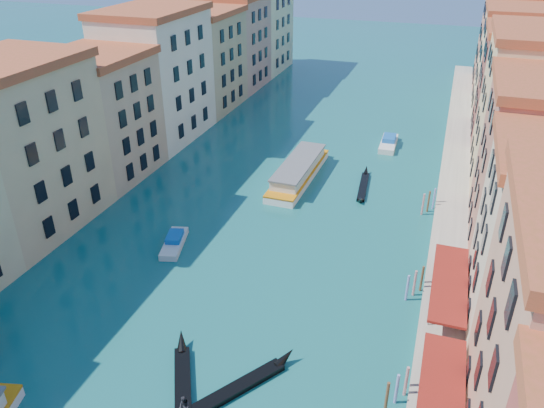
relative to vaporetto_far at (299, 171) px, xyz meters
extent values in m
cube|color=tan|center=(-26.83, -22.67, 8.28)|extent=(12.00, 17.00, 19.00)
cube|color=tan|center=(-26.83, -7.17, 7.03)|extent=(12.00, 14.00, 16.50)
cube|color=#9B4E21|center=(-26.83, -7.17, 15.78)|extent=(12.80, 14.40, 1.00)
cube|color=beige|center=(-26.83, 8.83, 8.78)|extent=(12.00, 18.00, 20.00)
cube|color=#9B4E21|center=(-26.83, 8.83, 19.28)|extent=(12.80, 18.40, 1.00)
cube|color=tan|center=(-26.83, 25.83, 7.53)|extent=(12.00, 16.00, 17.50)
cube|color=#9B4E21|center=(-26.83, 25.83, 16.78)|extent=(12.80, 16.40, 1.00)
cube|color=tan|center=(-26.83, 41.33, 8.03)|extent=(12.00, 15.00, 18.50)
cube|color=beige|center=(-26.83, 57.33, 8.28)|extent=(12.00, 17.00, 19.00)
cube|color=#AD614A|center=(29.17, -8.17, 7.78)|extent=(12.00, 16.00, 18.00)
cube|color=tan|center=(29.17, 8.83, 8.78)|extent=(12.00, 18.00, 20.00)
cube|color=brown|center=(29.17, 25.33, 7.53)|extent=(12.00, 15.00, 17.50)
cube|color=#9B4E21|center=(29.17, 25.33, 16.78)|extent=(12.80, 15.40, 1.00)
cube|color=#E0BC85|center=(29.17, 40.83, 8.03)|extent=(12.00, 16.00, 18.50)
cube|color=#9B4E21|center=(29.17, 40.83, 17.78)|extent=(12.80, 16.40, 1.00)
cube|color=#B26B53|center=(29.17, 57.33, 8.53)|extent=(12.00, 17.00, 19.50)
cube|color=#9E947F|center=(21.17, 2.83, -0.72)|extent=(4.00, 140.00, 1.00)
cylinder|color=#5E5E60|center=(19.97, -33.57, 0.28)|extent=(0.12, 0.12, 3.00)
cube|color=maroon|center=(21.37, -23.17, 1.78)|extent=(3.20, 12.60, 0.25)
cylinder|color=#5E5E60|center=(19.97, -27.37, 0.28)|extent=(0.12, 0.12, 3.00)
cylinder|color=#5E5E60|center=(19.97, -18.97, 0.28)|extent=(0.12, 0.12, 3.00)
cylinder|color=brown|center=(17.67, -37.17, 0.08)|extent=(0.24, 0.24, 3.20)
cylinder|color=brown|center=(18.27, -36.17, 0.08)|extent=(0.24, 0.24, 3.20)
cylinder|color=brown|center=(18.87, -35.17, 0.08)|extent=(0.24, 0.24, 3.20)
cylinder|color=brown|center=(17.67, -23.17, 0.08)|extent=(0.24, 0.24, 3.20)
cylinder|color=brown|center=(18.27, -22.17, 0.08)|extent=(0.24, 0.24, 3.20)
cylinder|color=brown|center=(18.87, -21.17, 0.08)|extent=(0.24, 0.24, 3.20)
cylinder|color=brown|center=(17.67, -5.17, 0.08)|extent=(0.24, 0.24, 3.20)
cylinder|color=brown|center=(18.27, -4.17, 0.08)|extent=(0.24, 0.24, 3.20)
cylinder|color=brown|center=(18.87, -3.17, 0.08)|extent=(0.24, 0.24, 3.20)
cube|color=white|center=(0.00, 0.00, -0.67)|extent=(4.42, 18.22, 1.09)
cube|color=silver|center=(0.00, 0.00, 0.51)|extent=(3.90, 14.58, 1.45)
cube|color=#5E5E60|center=(0.00, 0.00, 1.37)|extent=(4.18, 15.04, 0.23)
cube|color=orange|center=(0.00, 0.00, -0.17)|extent=(4.47, 18.22, 0.23)
cube|color=black|center=(2.70, -41.13, -0.96)|extent=(5.96, 9.66, 0.51)
cone|color=black|center=(0.01, -36.09, -0.53)|extent=(1.99, 2.51, 1.92)
cube|color=black|center=(6.05, -39.40, -0.98)|extent=(6.40, 8.65, 0.48)
cone|color=black|center=(9.06, -34.97, -0.57)|extent=(2.01, 2.32, 1.80)
imported|color=#222328|center=(3.76, -42.77, 0.14)|extent=(1.14, 1.08, 1.85)
cube|color=black|center=(9.36, -0.12, -1.01)|extent=(1.82, 8.60, 0.43)
cone|color=black|center=(8.92, 4.61, -0.65)|extent=(1.02, 1.98, 1.59)
cone|color=black|center=(9.79, -4.84, -0.74)|extent=(0.99, 1.65, 1.40)
cube|color=silver|center=(-8.35, -21.80, -0.86)|extent=(3.53, 6.59, 0.72)
cube|color=#1457A9|center=(-8.47, -21.36, -0.23)|extent=(2.26, 3.02, 0.63)
cube|color=silver|center=(10.52, 16.50, -0.78)|extent=(2.62, 7.77, 0.88)
cube|color=#1457A9|center=(10.50, 17.05, 0.00)|extent=(2.07, 3.35, 0.77)
camera|label=1|loc=(18.56, -66.37, 31.55)|focal=35.00mm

